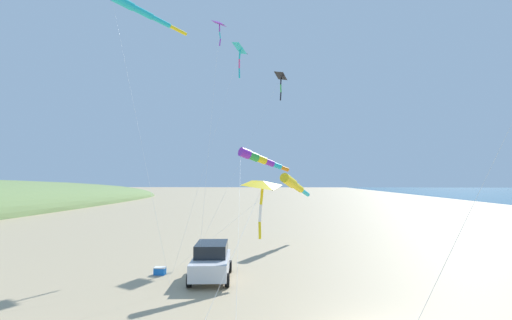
{
  "coord_description": "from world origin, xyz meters",
  "views": [
    {
      "loc": [
        3.32,
        12.9,
        5.17
      ],
      "look_at": [
        5.34,
        -10.26,
        6.52
      ],
      "focal_mm": 25.65,
      "sensor_mm": 36.0,
      "label": 1
    }
  ],
  "objects_px": {
    "kite_delta_red_high_left": "(220,25)",
    "kite_delta_rainbow_low_near": "(241,49)",
    "kite_delta_white_trailing": "(282,76)",
    "kite_delta_long_streamer_right": "(263,186)",
    "kite_windsock_magenta_far_left": "(141,11)",
    "cooler_box": "(160,271)",
    "parked_car": "(211,260)",
    "kite_windsock_yellow_midlevel": "(293,184)",
    "kite_windsock_checkered_midright": "(259,159)"
  },
  "relations": [
    {
      "from": "kite_delta_red_high_left",
      "to": "kite_delta_rainbow_low_near",
      "type": "distance_m",
      "value": 8.68
    },
    {
      "from": "kite_delta_white_trailing",
      "to": "kite_delta_long_streamer_right",
      "type": "relative_size",
      "value": 1.67
    },
    {
      "from": "kite_windsock_magenta_far_left",
      "to": "kite_delta_red_high_left",
      "type": "xyz_separation_m",
      "value": [
        -6.63,
        3.36,
        -2.76
      ]
    },
    {
      "from": "cooler_box",
      "to": "kite_delta_red_high_left",
      "type": "xyz_separation_m",
      "value": [
        -2.8,
        -2.48,
        14.93
      ]
    },
    {
      "from": "kite_windsock_magenta_far_left",
      "to": "kite_delta_rainbow_low_near",
      "type": "height_order",
      "value": "kite_windsock_magenta_far_left"
    },
    {
      "from": "parked_car",
      "to": "kite_windsock_yellow_midlevel",
      "type": "xyz_separation_m",
      "value": [
        -4.54,
        -11.13,
        3.98
      ]
    },
    {
      "from": "kite_windsock_checkered_midright",
      "to": "kite_delta_red_high_left",
      "type": "bearing_deg",
      "value": -19.8
    },
    {
      "from": "kite_delta_white_trailing",
      "to": "kite_delta_rainbow_low_near",
      "type": "relative_size",
      "value": 0.88
    },
    {
      "from": "parked_car",
      "to": "kite_delta_long_streamer_right",
      "type": "height_order",
      "value": "kite_delta_long_streamer_right"
    },
    {
      "from": "cooler_box",
      "to": "kite_windsock_magenta_far_left",
      "type": "bearing_deg",
      "value": -56.77
    },
    {
      "from": "kite_delta_red_high_left",
      "to": "kite_delta_white_trailing",
      "type": "xyz_separation_m",
      "value": [
        -3.76,
        -10.66,
        -0.33
      ]
    },
    {
      "from": "parked_car",
      "to": "kite_windsock_yellow_midlevel",
      "type": "height_order",
      "value": "kite_windsock_yellow_midlevel"
    },
    {
      "from": "kite_delta_white_trailing",
      "to": "kite_delta_red_high_left",
      "type": "bearing_deg",
      "value": 70.59
    },
    {
      "from": "kite_delta_long_streamer_right",
      "to": "kite_delta_rainbow_low_near",
      "type": "xyz_separation_m",
      "value": [
        3.08,
        -17.16,
        11.72
      ]
    },
    {
      "from": "cooler_box",
      "to": "kite_windsock_checkered_midright",
      "type": "height_order",
      "value": "kite_windsock_checkered_midright"
    },
    {
      "from": "parked_car",
      "to": "kite_delta_rainbow_low_near",
      "type": "height_order",
      "value": "kite_delta_rainbow_low_near"
    },
    {
      "from": "parked_car",
      "to": "kite_delta_white_trailing",
      "type": "xyz_separation_m",
      "value": [
        -3.56,
        -13.7,
        13.86
      ]
    },
    {
      "from": "parked_car",
      "to": "kite_windsock_magenta_far_left",
      "type": "distance_m",
      "value": 19.36
    },
    {
      "from": "kite_delta_rainbow_low_near",
      "to": "kite_delta_long_streamer_right",
      "type": "bearing_deg",
      "value": 100.19
    },
    {
      "from": "parked_car",
      "to": "kite_windsock_checkered_midright",
      "type": "relative_size",
      "value": 0.31
    },
    {
      "from": "kite_windsock_yellow_midlevel",
      "to": "kite_delta_long_streamer_right",
      "type": "distance_m",
      "value": 16.77
    },
    {
      "from": "parked_car",
      "to": "kite_delta_long_streamer_right",
      "type": "relative_size",
      "value": 0.49
    },
    {
      "from": "kite_delta_white_trailing",
      "to": "kite_windsock_checkered_midright",
      "type": "bearing_deg",
      "value": 84.14
    },
    {
      "from": "kite_delta_red_high_left",
      "to": "kite_windsock_checkered_midright",
      "type": "height_order",
      "value": "kite_delta_red_high_left"
    },
    {
      "from": "kite_windsock_yellow_midlevel",
      "to": "kite_windsock_checkered_midright",
      "type": "xyz_separation_m",
      "value": [
        2.17,
        9.01,
        1.58
      ]
    },
    {
      "from": "kite_delta_red_high_left",
      "to": "kite_windsock_yellow_midlevel",
      "type": "distance_m",
      "value": 13.86
    },
    {
      "from": "parked_car",
      "to": "kite_delta_white_trailing",
      "type": "bearing_deg",
      "value": -104.55
    },
    {
      "from": "kite_windsock_magenta_far_left",
      "to": "kite_delta_rainbow_low_near",
      "type": "distance_m",
      "value": 8.69
    },
    {
      "from": "kite_windsock_yellow_midlevel",
      "to": "kite_delta_rainbow_low_near",
      "type": "bearing_deg",
      "value": -5.67
    },
    {
      "from": "cooler_box",
      "to": "kite_delta_white_trailing",
      "type": "bearing_deg",
      "value": -116.53
    },
    {
      "from": "kite_delta_rainbow_low_near",
      "to": "kite_windsock_magenta_far_left",
      "type": "bearing_deg",
      "value": 36.96
    },
    {
      "from": "cooler_box",
      "to": "kite_delta_rainbow_low_near",
      "type": "height_order",
      "value": "kite_delta_rainbow_low_near"
    },
    {
      "from": "kite_windsock_checkered_midright",
      "to": "kite_delta_long_streamer_right",
      "type": "xyz_separation_m",
      "value": [
        -0.77,
        7.7,
        -1.51
      ]
    },
    {
      "from": "kite_delta_red_high_left",
      "to": "kite_delta_long_streamer_right",
      "type": "distance_m",
      "value": 13.72
    },
    {
      "from": "cooler_box",
      "to": "kite_delta_white_trailing",
      "type": "distance_m",
      "value": 20.71
    },
    {
      "from": "parked_car",
      "to": "kite_windsock_magenta_far_left",
      "type": "xyz_separation_m",
      "value": [
        6.83,
        -6.4,
        16.95
      ]
    },
    {
      "from": "kite_delta_rainbow_low_near",
      "to": "cooler_box",
      "type": "bearing_deg",
      "value": 74.49
    },
    {
      "from": "kite_delta_red_high_left",
      "to": "kite_delta_rainbow_low_near",
      "type": "height_order",
      "value": "kite_delta_rainbow_low_near"
    },
    {
      "from": "kite_windsock_magenta_far_left",
      "to": "kite_windsock_checkered_midright",
      "type": "bearing_deg",
      "value": 155.03
    },
    {
      "from": "kite_delta_red_high_left",
      "to": "kite_delta_rainbow_low_near",
      "type": "bearing_deg",
      "value": -91.71
    },
    {
      "from": "kite_windsock_magenta_far_left",
      "to": "kite_delta_red_high_left",
      "type": "distance_m",
      "value": 7.93
    },
    {
      "from": "kite_windsock_yellow_midlevel",
      "to": "kite_delta_long_streamer_right",
      "type": "relative_size",
      "value": 1.27
    },
    {
      "from": "kite_delta_red_high_left",
      "to": "kite_windsock_checkered_midright",
      "type": "bearing_deg",
      "value": 160.2
    },
    {
      "from": "kite_windsock_yellow_midlevel",
      "to": "kite_delta_white_trailing",
      "type": "relative_size",
      "value": 0.76
    },
    {
      "from": "kite_delta_red_high_left",
      "to": "kite_windsock_checkered_midright",
      "type": "xyz_separation_m",
      "value": [
        -2.57,
        0.92,
        -8.63
      ]
    },
    {
      "from": "kite_windsock_magenta_far_left",
      "to": "kite_delta_white_trailing",
      "type": "xyz_separation_m",
      "value": [
        -10.38,
        -7.3,
        -3.09
      ]
    },
    {
      "from": "kite_delta_red_high_left",
      "to": "kite_windsock_yellow_midlevel",
      "type": "height_order",
      "value": "kite_delta_red_high_left"
    },
    {
      "from": "parked_car",
      "to": "kite_windsock_magenta_far_left",
      "type": "bearing_deg",
      "value": -43.13
    },
    {
      "from": "kite_delta_white_trailing",
      "to": "cooler_box",
      "type": "bearing_deg",
      "value": 63.47
    },
    {
      "from": "kite_delta_long_streamer_right",
      "to": "kite_delta_red_high_left",
      "type": "bearing_deg",
      "value": -68.83
    }
  ]
}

